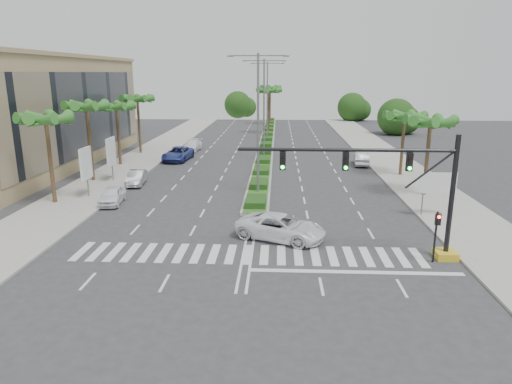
% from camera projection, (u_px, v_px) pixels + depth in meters
% --- Properties ---
extents(ground, '(160.00, 160.00, 0.00)m').
position_uv_depth(ground, '(248.00, 254.00, 27.00)').
color(ground, '#333335').
rests_on(ground, ground).
extents(footpath_right, '(6.00, 120.00, 0.15)m').
position_uv_depth(footpath_right, '(412.00, 180.00, 45.59)').
color(footpath_right, gray).
rests_on(footpath_right, ground).
extents(footpath_left, '(6.00, 120.00, 0.15)m').
position_uv_depth(footpath_left, '(114.00, 176.00, 47.02)').
color(footpath_left, gray).
rests_on(footpath_left, ground).
extents(median, '(2.20, 75.00, 0.20)m').
position_uv_depth(median, '(267.00, 142.00, 70.45)').
color(median, gray).
rests_on(median, ground).
extents(median_grass, '(1.80, 75.00, 0.04)m').
position_uv_depth(median_grass, '(267.00, 141.00, 70.42)').
color(median_grass, '#34531C').
rests_on(median_grass, median).
extents(building, '(12.00, 36.00, 12.00)m').
position_uv_depth(building, '(35.00, 113.00, 51.82)').
color(building, tan).
rests_on(building, ground).
extents(signal_gantry, '(12.60, 1.20, 7.20)m').
position_uv_depth(signal_gantry, '(411.00, 200.00, 25.69)').
color(signal_gantry, gold).
rests_on(signal_gantry, ground).
extents(pedestrian_signal, '(0.28, 0.36, 3.00)m').
position_uv_depth(pedestrian_signal, '(437.00, 228.00, 25.33)').
color(pedestrian_signal, black).
rests_on(pedestrian_signal, ground).
extents(direction_sign, '(2.70, 0.11, 3.40)m').
position_uv_depth(direction_sign, '(438.00, 185.00, 33.47)').
color(direction_sign, slate).
rests_on(direction_sign, ground).
extents(billboard_near, '(0.18, 2.10, 4.35)m').
position_uv_depth(billboard_near, '(86.00, 164.00, 38.53)').
color(billboard_near, slate).
rests_on(billboard_near, ground).
extents(billboard_far, '(0.18, 2.10, 4.35)m').
position_uv_depth(billboard_far, '(111.00, 152.00, 44.32)').
color(billboard_far, slate).
rests_on(billboard_far, ground).
extents(palm_left_near, '(4.57, 4.68, 7.55)m').
position_uv_depth(palm_left_near, '(46.00, 122.00, 35.74)').
color(palm_left_near, brown).
rests_on(palm_left_near, ground).
extents(palm_left_mid, '(4.57, 4.68, 7.95)m').
position_uv_depth(palm_left_mid, '(87.00, 109.00, 43.37)').
color(palm_left_mid, brown).
rests_on(palm_left_mid, ground).
extents(palm_left_far, '(4.57, 4.68, 7.35)m').
position_uv_depth(palm_left_far, '(116.00, 109.00, 51.25)').
color(palm_left_far, brown).
rests_on(palm_left_far, ground).
extents(palm_left_end, '(4.57, 4.68, 7.75)m').
position_uv_depth(palm_left_end, '(137.00, 101.00, 58.88)').
color(palm_left_end, brown).
rests_on(palm_left_end, ground).
extents(palm_right_near, '(4.57, 4.68, 7.05)m').
position_uv_depth(palm_right_near, '(430.00, 125.00, 38.27)').
color(palm_right_near, brown).
rests_on(palm_right_near, ground).
extents(palm_right_far, '(4.57, 4.68, 6.75)m').
position_uv_depth(palm_right_far, '(405.00, 119.00, 46.08)').
color(palm_right_far, brown).
rests_on(palm_right_far, ground).
extents(palm_median_a, '(4.57, 4.68, 8.05)m').
position_uv_depth(palm_median_a, '(269.00, 92.00, 78.32)').
color(palm_median_a, brown).
rests_on(palm_median_a, ground).
extents(palm_median_b, '(4.57, 4.68, 8.05)m').
position_uv_depth(palm_median_b, '(270.00, 89.00, 92.81)').
color(palm_median_b, brown).
rests_on(palm_median_b, ground).
extents(streetlight_near, '(5.10, 0.25, 12.00)m').
position_uv_depth(streetlight_near, '(258.00, 117.00, 38.80)').
color(streetlight_near, slate).
rests_on(streetlight_near, ground).
extents(streetlight_mid, '(5.10, 0.25, 12.00)m').
position_uv_depth(streetlight_mid, '(264.00, 104.00, 54.26)').
color(streetlight_mid, slate).
rests_on(streetlight_mid, ground).
extents(streetlight_far, '(5.10, 0.25, 12.00)m').
position_uv_depth(streetlight_far, '(267.00, 97.00, 69.72)').
color(streetlight_far, slate).
rests_on(streetlight_far, ground).
extents(car_parked_a, '(2.08, 4.24, 1.39)m').
position_uv_depth(car_parked_a, '(112.00, 196.00, 37.28)').
color(car_parked_a, white).
rests_on(car_parked_a, ground).
extents(car_parked_b, '(1.86, 4.27, 1.36)m').
position_uv_depth(car_parked_b, '(137.00, 178.00, 43.69)').
color(car_parked_b, '#AAAAAF').
rests_on(car_parked_b, ground).
extents(car_parked_c, '(3.26, 6.16, 1.65)m').
position_uv_depth(car_parked_c, '(178.00, 154.00, 55.66)').
color(car_parked_c, navy).
rests_on(car_parked_c, ground).
extents(car_parked_d, '(2.43, 5.11, 1.44)m').
position_uv_depth(car_parked_d, '(192.00, 145.00, 62.72)').
color(car_parked_d, white).
rests_on(car_parked_d, ground).
extents(car_crossing, '(6.38, 4.71, 1.61)m').
position_uv_depth(car_crossing, '(281.00, 227.00, 29.33)').
color(car_crossing, white).
rests_on(car_crossing, ground).
extents(car_right, '(2.04, 4.64, 1.48)m').
position_uv_depth(car_right, '(361.00, 159.00, 52.90)').
color(car_right, '#BBBAC0').
rests_on(car_right, ground).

